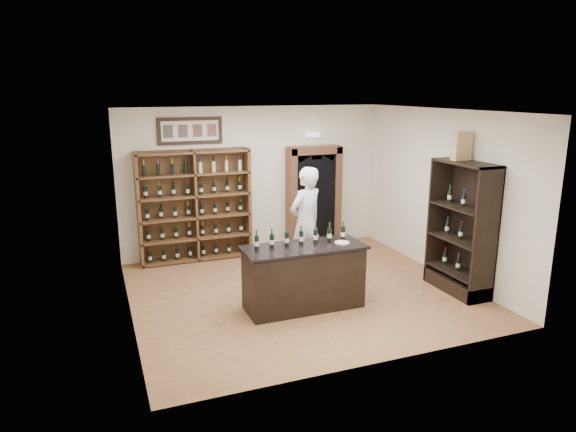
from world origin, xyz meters
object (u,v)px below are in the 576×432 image
object	(u,v)px
side_cabinet	(461,248)
shopkeeper	(306,222)
wine_crate	(462,146)
tasting_counter	(304,277)
counter_bottle_0	(257,242)
wine_shelf	(195,206)

from	to	relation	value
side_cabinet	shopkeeper	size ratio (longest dim) A/B	1.10
side_cabinet	wine_crate	distance (m)	1.69
side_cabinet	wine_crate	bearing A→B (deg)	90.05
tasting_counter	wine_crate	distance (m)	3.34
shopkeeper	wine_crate	xyz separation A→B (m)	(2.14, -1.42, 1.43)
wine_crate	tasting_counter	bearing A→B (deg)	174.85
counter_bottle_0	tasting_counter	bearing A→B (deg)	-8.49
wine_shelf	wine_crate	size ratio (longest dim) A/B	4.77
tasting_counter	shopkeeper	distance (m)	1.52
wine_shelf	tasting_counter	xyz separation A→B (m)	(1.10, -2.93, -0.61)
shopkeeper	tasting_counter	bearing A→B (deg)	42.26
side_cabinet	wine_crate	xyz separation A→B (m)	(-0.00, 0.19, 1.68)
tasting_counter	counter_bottle_0	size ratio (longest dim) A/B	6.27
tasting_counter	wine_crate	xyz separation A→B (m)	(2.72, -0.11, 1.94)
counter_bottle_0	side_cabinet	xyz separation A→B (m)	(3.44, -0.41, -0.35)
tasting_counter	wine_crate	size ratio (longest dim) A/B	4.08
counter_bottle_0	shopkeeper	distance (m)	1.78
wine_shelf	tasting_counter	distance (m)	3.19
counter_bottle_0	wine_crate	size ratio (longest dim) A/B	0.65
tasting_counter	wine_shelf	bearing A→B (deg)	110.56
counter_bottle_0	wine_crate	world-z (taller)	wine_crate
wine_shelf	counter_bottle_0	bearing A→B (deg)	-82.34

